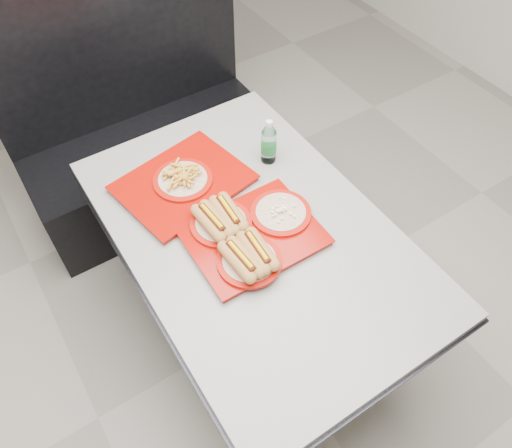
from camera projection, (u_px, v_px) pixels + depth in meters
ground at (255, 326)px, 2.41m from camera, size 6.00×6.00×0.00m
diner_table at (255, 256)px, 1.95m from camera, size 0.92×1.42×0.75m
booth_bench at (144, 135)px, 2.67m from camera, size 1.30×0.57×1.35m
tray_near at (248, 234)px, 1.77m from camera, size 0.48×0.42×0.10m
tray_far at (183, 181)px, 1.94m from camera, size 0.54×0.46×0.09m
water_bottle at (269, 144)px, 1.99m from camera, size 0.06×0.06×0.20m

